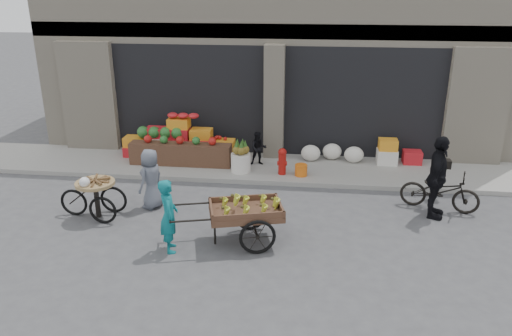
# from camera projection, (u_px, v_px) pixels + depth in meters

# --- Properties ---
(ground) EXTENTS (80.00, 80.00, 0.00)m
(ground) POSITION_uv_depth(u_px,v_px,m) (252.00, 243.00, 9.89)
(ground) COLOR #424244
(ground) RESTS_ON ground
(sidewalk) EXTENTS (18.00, 2.20, 0.12)m
(sidewalk) POSITION_uv_depth(u_px,v_px,m) (271.00, 168.00, 13.68)
(sidewalk) COLOR gray
(sidewalk) RESTS_ON ground
(building) EXTENTS (14.00, 6.45, 7.00)m
(building) POSITION_uv_depth(u_px,v_px,m) (283.00, 30.00, 16.17)
(building) COLOR beige
(building) RESTS_ON ground
(fruit_display) EXTENTS (3.10, 1.12, 1.24)m
(fruit_display) POSITION_uv_depth(u_px,v_px,m) (184.00, 141.00, 14.00)
(fruit_display) COLOR red
(fruit_display) RESTS_ON sidewalk
(pineapple_bin) EXTENTS (0.52, 0.52, 0.50)m
(pineapple_bin) POSITION_uv_depth(u_px,v_px,m) (241.00, 163.00, 13.19)
(pineapple_bin) COLOR silver
(pineapple_bin) RESTS_ON sidewalk
(fire_hydrant) EXTENTS (0.22, 0.22, 0.71)m
(fire_hydrant) POSITION_uv_depth(u_px,v_px,m) (282.00, 160.00, 12.98)
(fire_hydrant) COLOR #A5140F
(fire_hydrant) RESTS_ON sidewalk
(orange_bucket) EXTENTS (0.32, 0.32, 0.30)m
(orange_bucket) POSITION_uv_depth(u_px,v_px,m) (301.00, 170.00, 12.96)
(orange_bucket) COLOR orange
(orange_bucket) RESTS_ON sidewalk
(right_bay_goods) EXTENTS (3.35, 0.60, 0.70)m
(right_bay_goods) POSITION_uv_depth(u_px,v_px,m) (366.00, 153.00, 13.83)
(right_bay_goods) COLOR silver
(right_bay_goods) RESTS_ON sidewalk
(seated_person) EXTENTS (0.51, 0.43, 0.93)m
(seated_person) POSITION_uv_depth(u_px,v_px,m) (258.00, 148.00, 13.63)
(seated_person) COLOR black
(seated_person) RESTS_ON sidewalk
(banana_cart) EXTENTS (2.55, 1.53, 1.00)m
(banana_cart) POSITION_uv_depth(u_px,v_px,m) (243.00, 209.00, 9.69)
(banana_cart) COLOR brown
(banana_cart) RESTS_ON ground
(vendor_woman) EXTENTS (0.50, 0.62, 1.46)m
(vendor_woman) POSITION_uv_depth(u_px,v_px,m) (169.00, 216.00, 9.40)
(vendor_woman) COLOR #0E6B72
(vendor_woman) RESTS_ON ground
(tricycle_cart) EXTENTS (1.43, 0.87, 0.95)m
(tricycle_cart) POSITION_uv_depth(u_px,v_px,m) (96.00, 193.00, 10.81)
(tricycle_cart) COLOR #9E7F51
(tricycle_cart) RESTS_ON ground
(vendor_grey) EXTENTS (0.67, 0.80, 1.39)m
(vendor_grey) POSITION_uv_depth(u_px,v_px,m) (151.00, 179.00, 11.24)
(vendor_grey) COLOR slate
(vendor_grey) RESTS_ON ground
(bicycle) EXTENTS (1.81, 1.05, 0.90)m
(bicycle) POSITION_uv_depth(u_px,v_px,m) (440.00, 191.00, 11.21)
(bicycle) COLOR black
(bicycle) RESTS_ON ground
(cyclist) EXTENTS (0.73, 1.16, 1.84)m
(cyclist) POSITION_uv_depth(u_px,v_px,m) (437.00, 178.00, 10.70)
(cyclist) COLOR black
(cyclist) RESTS_ON ground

